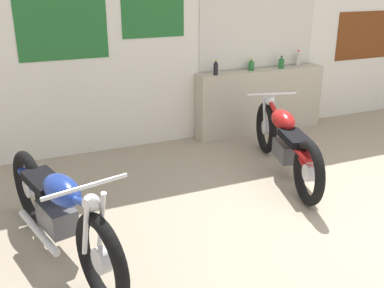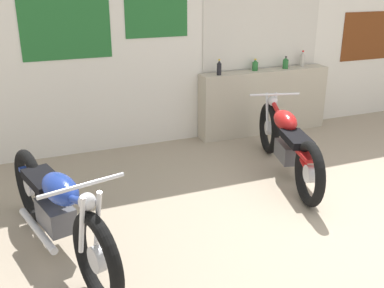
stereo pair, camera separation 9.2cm
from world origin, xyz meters
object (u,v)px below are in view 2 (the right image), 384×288
at_px(bottle_left_center, 255,65).
at_px(motorcycle_blue, 57,209).
at_px(bottle_leftmost, 219,68).
at_px(bottle_right_center, 302,59).
at_px(bottle_center, 286,63).
at_px(motorcycle_red, 287,142).

xyz_separation_m(bottle_left_center, motorcycle_blue, (-3.09, -2.18, -0.60)).
bearing_deg(bottle_leftmost, motorcycle_blue, -139.70).
height_order(bottle_leftmost, bottle_right_center, bottle_right_center).
xyz_separation_m(bottle_center, motorcycle_blue, (-3.58, -2.14, -0.60)).
bearing_deg(motorcycle_blue, motorcycle_red, 13.86).
bearing_deg(bottle_right_center, bottle_leftmost, -176.60).
bearing_deg(bottle_left_center, motorcycle_blue, -144.82).
bearing_deg(bottle_center, bottle_leftmost, -177.84).
distance_m(bottle_right_center, motorcycle_red, 2.05).
xyz_separation_m(bottle_leftmost, bottle_center, (1.11, 0.04, -0.02)).
relative_size(bottle_right_center, motorcycle_blue, 0.11).
distance_m(bottle_left_center, motorcycle_red, 1.68).
bearing_deg(motorcycle_red, motorcycle_blue, -166.14).
relative_size(bottle_left_center, motorcycle_blue, 0.08).
bearing_deg(bottle_center, bottle_right_center, 7.60).
xyz_separation_m(bottle_leftmost, bottle_right_center, (1.44, 0.09, 0.01)).
distance_m(bottle_center, bottle_right_center, 0.33).
distance_m(bottle_center, motorcycle_blue, 4.22).
relative_size(bottle_right_center, motorcycle_red, 0.11).
relative_size(bottle_leftmost, bottle_left_center, 1.29).
bearing_deg(bottle_left_center, bottle_right_center, 0.34).
height_order(bottle_leftmost, motorcycle_red, bottle_leftmost).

